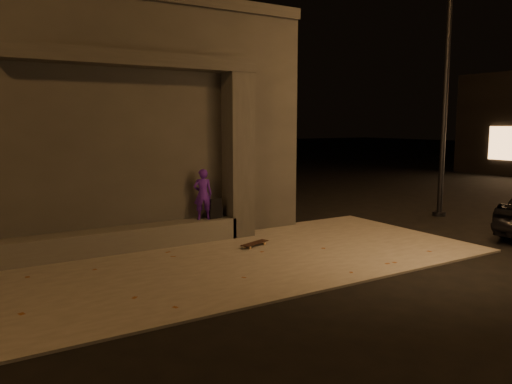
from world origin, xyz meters
TOP-DOWN VIEW (x-y plane):
  - ground at (0.00, 0.00)m, footprint 120.00×120.00m
  - sidewalk at (0.00, 2.00)m, footprint 11.00×4.40m
  - building at (-1.00, 6.49)m, footprint 9.00×5.10m
  - ledge at (-1.50, 3.75)m, footprint 6.00×0.55m
  - column at (1.70, 3.75)m, footprint 0.55×0.55m
  - canopy at (-0.50, 3.80)m, footprint 5.00×0.70m
  - skateboarder at (0.83, 3.75)m, footprint 0.47×0.38m
  - backpack at (1.10, 3.75)m, footprint 0.32×0.22m
  - skateboard at (1.47, 2.65)m, footprint 0.73×0.40m
  - street_lamp_2 at (7.75, 3.04)m, footprint 0.36×0.36m

SIDE VIEW (x-z plane):
  - ground at x=0.00m, z-range 0.00..0.00m
  - sidewalk at x=0.00m, z-range 0.00..0.04m
  - skateboard at x=1.47m, z-range 0.06..0.14m
  - ledge at x=-1.50m, z-range 0.04..0.49m
  - backpack at x=1.10m, z-range 0.42..0.86m
  - skateboarder at x=0.83m, z-range 0.49..1.59m
  - column at x=1.70m, z-range 0.04..3.64m
  - building at x=-1.00m, z-range -0.01..5.22m
  - canopy at x=-0.50m, z-range 3.64..3.92m
  - street_lamp_2 at x=7.75m, z-range 0.50..8.41m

